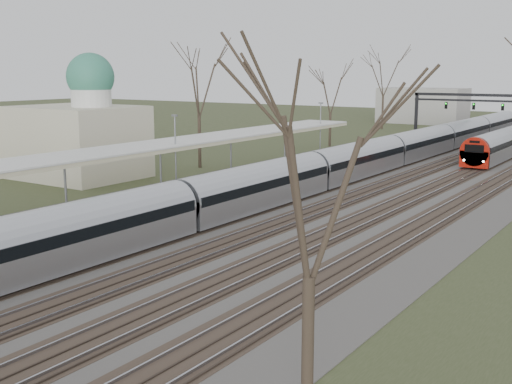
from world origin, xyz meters
TOP-DOWN VIEW (x-y plane):
  - track_bed at (0.26, 55.00)m, footprint 24.00×160.00m
  - platform at (-9.05, 37.50)m, footprint 3.50×69.00m
  - canopy at (-9.05, 32.99)m, footprint 4.10×50.00m
  - dome_building at (-21.71, 38.00)m, footprint 10.00×8.00m
  - signal_gantry at (0.29, 84.99)m, footprint 21.00×0.59m
  - tree_west_far at (-17.00, 48.00)m, footprint 5.50×5.50m
  - tree_east_near at (13.00, 15.00)m, footprint 4.50×4.50m
  - train_near at (-2.50, 58.07)m, footprint 2.62×90.21m

SIDE VIEW (x-z plane):
  - track_bed at x=0.26m, z-range -0.05..0.17m
  - platform at x=-9.05m, z-range 0.00..1.00m
  - train_near at x=-2.50m, z-range -0.05..3.00m
  - dome_building at x=-21.71m, z-range -1.43..8.87m
  - canopy at x=-9.05m, z-range 2.37..5.48m
  - signal_gantry at x=0.29m, z-range 1.87..7.95m
  - tree_east_near at x=13.00m, z-range 1.92..11.19m
  - tree_west_far at x=-17.00m, z-range 2.35..13.68m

